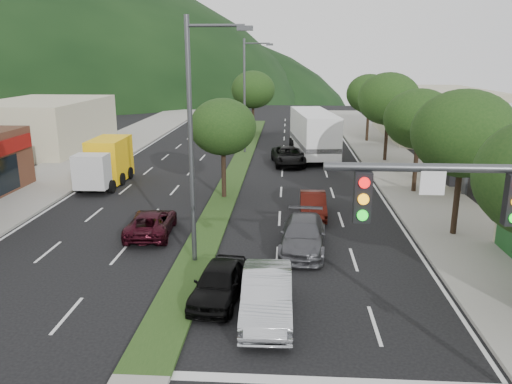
# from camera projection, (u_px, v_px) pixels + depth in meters

# --- Properties ---
(ground) EXTENTS (160.00, 160.00, 0.00)m
(ground) POSITION_uv_depth(u_px,v_px,m) (141.00, 379.00, 13.55)
(ground) COLOR black
(ground) RESTS_ON ground
(sidewalk_right) EXTENTS (5.00, 90.00, 0.15)m
(sidewalk_right) POSITION_uv_depth(u_px,v_px,m) (404.00, 174.00, 36.84)
(sidewalk_right) COLOR gray
(sidewalk_right) RESTS_ON ground
(sidewalk_left) EXTENTS (6.00, 90.00, 0.15)m
(sidewalk_left) POSITION_uv_depth(u_px,v_px,m) (68.00, 170.00, 38.41)
(sidewalk_left) COLOR gray
(sidewalk_left) RESTS_ON ground
(median) EXTENTS (1.60, 56.00, 0.12)m
(median) POSITION_uv_depth(u_px,v_px,m) (240.00, 164.00, 40.50)
(median) COLOR #1F3D16
(median) RESTS_ON ground
(bldg_left_far) EXTENTS (9.00, 14.00, 4.60)m
(bldg_left_far) POSITION_uv_depth(u_px,v_px,m) (44.00, 125.00, 46.86)
(bldg_left_far) COLOR #B4AC8F
(bldg_left_far) RESTS_ON ground
(bldg_right_far) EXTENTS (10.00, 16.00, 5.20)m
(bldg_right_far) POSITION_uv_depth(u_px,v_px,m) (432.00, 113.00, 54.05)
(bldg_right_far) COLOR #B4AC8F
(bldg_right_far) RESTS_ON ground
(tree_r_b) EXTENTS (4.80, 4.80, 6.94)m
(tree_r_b) POSITION_uv_depth(u_px,v_px,m) (464.00, 134.00, 23.05)
(tree_r_b) COLOR black
(tree_r_b) RESTS_ON sidewalk_right
(tree_r_c) EXTENTS (4.40, 4.40, 6.48)m
(tree_r_c) POSITION_uv_depth(u_px,v_px,m) (420.00, 119.00, 30.83)
(tree_r_c) COLOR black
(tree_r_c) RESTS_ON sidewalk_right
(tree_r_d) EXTENTS (5.00, 5.00, 7.17)m
(tree_r_d) POSITION_uv_depth(u_px,v_px,m) (389.00, 99.00, 40.35)
(tree_r_d) COLOR black
(tree_r_d) RESTS_ON sidewalk_right
(tree_r_e) EXTENTS (4.60, 4.60, 6.71)m
(tree_r_e) POSITION_uv_depth(u_px,v_px,m) (369.00, 94.00, 50.06)
(tree_r_e) COLOR black
(tree_r_e) RESTS_ON sidewalk_right
(tree_med_near) EXTENTS (4.00, 4.00, 6.02)m
(tree_med_near) POSITION_uv_depth(u_px,v_px,m) (223.00, 127.00, 29.73)
(tree_med_near) COLOR black
(tree_med_near) RESTS_ON median
(tree_med_far) EXTENTS (4.80, 4.80, 6.94)m
(tree_med_far) POSITION_uv_depth(u_px,v_px,m) (253.00, 90.00, 54.62)
(tree_med_far) COLOR black
(tree_med_far) RESTS_ON median
(streetlight_near) EXTENTS (2.60, 0.25, 10.00)m
(streetlight_near) POSITION_uv_depth(u_px,v_px,m) (195.00, 132.00, 19.78)
(streetlight_near) COLOR #47494C
(streetlight_near) RESTS_ON ground
(streetlight_mid) EXTENTS (2.60, 0.25, 10.00)m
(streetlight_mid) POSITION_uv_depth(u_px,v_px,m) (247.00, 91.00, 43.86)
(streetlight_mid) COLOR #47494C
(streetlight_mid) RESTS_ON ground
(sedan_silver) EXTENTS (1.74, 4.74, 1.55)m
(sedan_silver) POSITION_uv_depth(u_px,v_px,m) (267.00, 295.00, 16.64)
(sedan_silver) COLOR #B4B7BC
(sedan_silver) RESTS_ON ground
(suv_maroon) EXTENTS (2.36, 4.56, 1.23)m
(suv_maroon) POSITION_uv_depth(u_px,v_px,m) (151.00, 223.00, 24.42)
(suv_maroon) COLOR #320B14
(suv_maroon) RESTS_ON ground
(car_queue_a) EXTENTS (2.05, 4.09, 1.34)m
(car_queue_a) POSITION_uv_depth(u_px,v_px,m) (219.00, 282.00, 17.83)
(car_queue_a) COLOR black
(car_queue_a) RESTS_ON ground
(car_queue_b) EXTENTS (2.34, 5.00, 1.41)m
(car_queue_b) POSITION_uv_depth(u_px,v_px,m) (303.00, 235.00, 22.45)
(car_queue_b) COLOR #4E4E53
(car_queue_b) RESTS_ON ground
(car_queue_c) EXTENTS (1.41, 3.97, 1.30)m
(car_queue_c) POSITION_uv_depth(u_px,v_px,m) (313.00, 205.00, 27.24)
(car_queue_c) COLOR #42100B
(car_queue_c) RESTS_ON ground
(car_queue_d) EXTENTS (3.03, 5.41, 1.43)m
(car_queue_d) POSITION_uv_depth(u_px,v_px,m) (288.00, 156.00, 40.28)
(car_queue_d) COLOR black
(car_queue_d) RESTS_ON ground
(box_truck) EXTENTS (2.50, 6.20, 3.04)m
(box_truck) POSITION_uv_depth(u_px,v_px,m) (106.00, 163.00, 34.02)
(box_truck) COLOR silver
(box_truck) RESTS_ON ground
(motorhome) EXTENTS (4.24, 10.42, 3.89)m
(motorhome) POSITION_uv_depth(u_px,v_px,m) (314.00, 133.00, 43.47)
(motorhome) COLOR white
(motorhome) RESTS_ON ground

